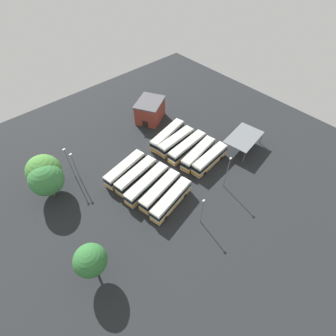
% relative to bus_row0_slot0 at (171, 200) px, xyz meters
% --- Properties ---
extents(ground_plane, '(95.48, 95.48, 0.00)m').
position_rel_bus_row0_slot0_xyz_m(ground_plane, '(6.75, 8.28, -1.91)').
color(ground_plane, black).
extents(bus_row0_slot0, '(12.02, 4.79, 3.62)m').
position_rel_bus_row0_slot0_xyz_m(bus_row0_slot0, '(0.00, 0.00, 0.00)').
color(bus_row0_slot0, silver).
rests_on(bus_row0_slot0, ground_plane).
extents(bus_row0_slot1, '(11.98, 4.78, 3.62)m').
position_rel_bus_row0_slot0_xyz_m(bus_row0_slot1, '(-0.17, 3.48, -0.00)').
color(bus_row0_slot1, silver).
rests_on(bus_row0_slot1, ground_plane).
extents(bus_row0_slot2, '(12.79, 4.74, 3.62)m').
position_rel_bus_row0_slot0_xyz_m(bus_row0_slot2, '(-1.16, 6.93, 0.00)').
color(bus_row0_slot2, silver).
rests_on(bus_row0_slot2, ground_plane).
extents(bus_row0_slot3, '(11.96, 4.49, 3.62)m').
position_rel_bus_row0_slot0_xyz_m(bus_row0_slot3, '(-1.45, 10.61, -0.00)').
color(bus_row0_slot3, silver).
rests_on(bus_row0_slot3, ground_plane).
extents(bus_row0_slot4, '(11.92, 4.73, 3.62)m').
position_rel_bus_row0_slot0_xyz_m(bus_row0_slot4, '(-2.17, 14.05, -0.00)').
color(bus_row0_slot4, silver).
rests_on(bus_row0_slot4, ground_plane).
extents(bus_row1_slot0, '(11.64, 3.64, 3.62)m').
position_rel_bus_row0_slot0_xyz_m(bus_row1_slot0, '(15.52, 2.63, -0.00)').
color(bus_row1_slot0, silver).
rests_on(bus_row1_slot0, ground_plane).
extents(bus_row1_slot1, '(12.23, 4.62, 3.62)m').
position_rel_bus_row0_slot0_xyz_m(bus_row1_slot1, '(14.72, 5.87, 0.00)').
color(bus_row1_slot1, silver).
rests_on(bus_row1_slot1, ground_plane).
extents(bus_row1_slot2, '(12.67, 3.85, 3.62)m').
position_rel_bus_row0_slot0_xyz_m(bus_row1_slot2, '(14.38, 9.51, 0.00)').
color(bus_row1_slot2, silver).
rests_on(bus_row1_slot2, ground_plane).
extents(bus_row1_slot3, '(11.72, 3.54, 3.62)m').
position_rel_bus_row0_slot0_xyz_m(bus_row1_slot3, '(13.79, 13.09, -0.00)').
color(bus_row1_slot3, silver).
rests_on(bus_row1_slot3, ground_plane).
extents(bus_row1_slot4, '(12.69, 5.16, 3.62)m').
position_rel_bus_row0_slot0_xyz_m(bus_row1_slot4, '(13.72, 16.44, 0.00)').
color(bus_row1_slot4, silver).
rests_on(bus_row1_slot4, ground_plane).
extents(depot_building, '(11.11, 10.42, 6.20)m').
position_rel_bus_row0_slot0_xyz_m(depot_building, '(16.49, 27.32, 1.21)').
color(depot_building, maroon).
rests_on(depot_building, ground_plane).
extents(maintenance_shelter, '(11.28, 8.16, 3.84)m').
position_rel_bus_row0_slot0_xyz_m(maintenance_shelter, '(26.71, 1.00, 1.75)').
color(maintenance_shelter, slate).
rests_on(maintenance_shelter, ground_plane).
extents(lamp_post_by_building, '(0.56, 0.28, 8.21)m').
position_rel_bus_row0_slot0_xyz_m(lamp_post_by_building, '(-11.22, 20.61, 2.61)').
color(lamp_post_by_building, slate).
rests_on(lamp_post_by_building, ground_plane).
extents(lamp_post_near_entrance, '(0.56, 0.28, 9.11)m').
position_rel_bus_row0_slot0_xyz_m(lamp_post_near_entrance, '(-11.81, 21.95, 3.06)').
color(lamp_post_near_entrance, slate).
rests_on(lamp_post_near_entrance, ground_plane).
extents(lamp_post_mid_lot, '(0.56, 0.28, 7.69)m').
position_rel_bus_row0_slot0_xyz_m(lamp_post_mid_lot, '(1.73, -7.15, 2.34)').
color(lamp_post_mid_lot, slate).
rests_on(lamp_post_mid_lot, ground_plane).
extents(lamp_post_far_corner, '(0.56, 0.28, 9.43)m').
position_rel_bus_row0_slot0_xyz_m(lamp_post_far_corner, '(12.80, -4.36, 3.22)').
color(lamp_post_far_corner, slate).
rests_on(lamp_post_far_corner, ground_plane).
extents(tree_west_edge, '(5.66, 5.66, 8.82)m').
position_rel_bus_row0_slot0_xyz_m(tree_west_edge, '(-20.12, -2.04, 4.06)').
color(tree_west_edge, brown).
rests_on(tree_west_edge, ground_plane).
extents(tree_northwest, '(7.28, 7.28, 9.41)m').
position_rel_bus_row0_slot0_xyz_m(tree_northwest, '(-18.00, 19.79, 3.85)').
color(tree_northwest, brown).
rests_on(tree_northwest, ground_plane).
extents(tree_east_edge, '(7.43, 7.43, 9.93)m').
position_rel_bus_row0_slot0_xyz_m(tree_east_edge, '(-17.45, 21.80, 4.29)').
color(tree_east_edge, brown).
rests_on(tree_east_edge, ground_plane).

